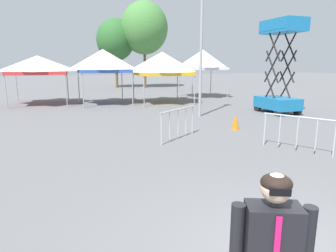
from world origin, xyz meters
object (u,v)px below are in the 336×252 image
Objects in this scene: light_pole_near_lift at (202,28)px; tree_behind_tents_right at (144,28)px; crowd_barrier_near_person at (178,118)px; canopy_tent_behind_left at (203,60)px; traffic_cone_lot_center at (235,122)px; canopy_tent_behind_right at (103,61)px; canopy_tent_far_left at (162,64)px; tree_behind_tents_left at (115,40)px; scissor_lift at (278,87)px; canopy_tent_center at (38,65)px; crowd_barrier_mid_lot at (298,127)px.

tree_behind_tents_right is (2.39, 18.60, 2.12)m from light_pole_near_lift.
light_pole_near_lift is 4.25× the size of crowd_barrier_near_person.
crowd_barrier_near_person is at bearing -125.29° from light_pole_near_lift.
canopy_tent_behind_left is 0.50× the size of light_pole_near_lift.
light_pole_near_lift is 11.53× the size of traffic_cone_lot_center.
crowd_barrier_near_person is at bearing -102.86° from tree_behind_tents_right.
canopy_tent_behind_right reaches higher than crowd_barrier_near_person.
tree_behind_tents_right reaches higher than canopy_tent_far_left.
tree_behind_tents_left reaches higher than light_pole_near_lift.
canopy_tent_far_left is 0.49× the size of tree_behind_tents_left.
canopy_tent_behind_left is at bearing 59.81° from crowd_barrier_near_person.
canopy_tent_behind_right is 0.73× the size of scissor_lift.
tree_behind_tents_right is 3.39m from tree_behind_tents_left.
light_pole_near_lift reaches higher than scissor_lift.
canopy_tent_center is 1.99× the size of crowd_barrier_mid_lot.
scissor_lift is at bearing 54.12° from crowd_barrier_mid_lot.
tree_behind_tents_right is at bearing 98.75° from canopy_tent_behind_left.
light_pole_near_lift reaches higher than crowd_barrier_near_person.
crowd_barrier_mid_lot is at bearing -89.60° from canopy_tent_far_left.
canopy_tent_behind_right is 10.69m from traffic_cone_lot_center.
canopy_tent_center is at bearing 165.87° from canopy_tent_far_left.
canopy_tent_behind_left is 14.98m from crowd_barrier_mid_lot.
canopy_tent_center is 1.04× the size of canopy_tent_behind_right.
canopy_tent_behind_right is 14.14m from tree_behind_tents_right.
canopy_tent_behind_right is at bearing -170.00° from canopy_tent_behind_left.
traffic_cone_lot_center is (-4.36, -2.73, -1.08)m from scissor_lift.
tree_behind_tents_left is 26.61m from crowd_barrier_mid_lot.
canopy_tent_behind_right reaches higher than canopy_tent_far_left.
canopy_tent_behind_right is 2.02× the size of crowd_barrier_near_person.
tree_behind_tents_left is (3.25, 13.34, 2.38)m from canopy_tent_behind_right.
tree_behind_tents_right reaches higher than canopy_tent_behind_left.
scissor_lift is (4.38, -6.19, -1.22)m from canopy_tent_far_left.
canopy_tent_center is 13.54m from traffic_cone_lot_center.
scissor_lift reaches higher than crowd_barrier_near_person.
crowd_barrier_near_person is 2.84m from traffic_cone_lot_center.
crowd_barrier_near_person is at bearing 137.21° from crowd_barrier_mid_lot.
crowd_barrier_mid_lot is (2.80, -2.59, 0.00)m from crowd_barrier_near_person.
light_pole_near_lift is at bearing -89.65° from canopy_tent_far_left.
canopy_tent_behind_right is 1.91× the size of crowd_barrier_mid_lot.
traffic_cone_lot_center is at bearing -68.59° from canopy_tent_behind_right.
canopy_tent_behind_left reaches higher than canopy_tent_center.
crowd_barrier_mid_lot is at bearing -60.93° from canopy_tent_center.
tree_behind_tents_left reaches higher than canopy_tent_behind_left.
canopy_tent_far_left is 7.68m from scissor_lift.
scissor_lift is at bearing 25.27° from crowd_barrier_near_person.
scissor_lift is (12.13, -8.14, -1.12)m from canopy_tent_center.
canopy_tent_behind_right is 0.96× the size of canopy_tent_behind_left.
crowd_barrier_near_person is at bearing -66.36° from canopy_tent_center.
tree_behind_tents_right is at bearing 79.41° from canopy_tent_far_left.
tree_behind_tents_right is (-1.96, 19.14, 4.98)m from scissor_lift.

